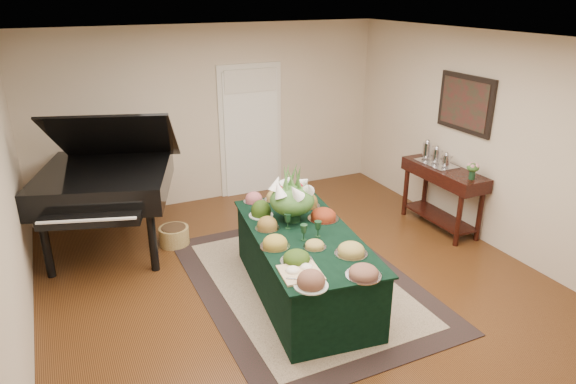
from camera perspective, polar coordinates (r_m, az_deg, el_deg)
name	(u,v)px	position (r m, az deg, el deg)	size (l,w,h in m)	color
ground	(299,286)	(5.95, 1.25, -10.42)	(6.00, 6.00, 0.00)	black
area_rug	(303,282)	(6.02, 1.70, -9.95)	(2.34, 3.28, 0.01)	black
kitchen_doorway	(251,132)	(8.29, -4.14, 6.65)	(1.05, 0.07, 2.10)	silver
buffet_table	(304,265)	(5.61, 1.76, -8.06)	(1.31, 2.30, 0.75)	black
food_platters	(300,228)	(5.44, 1.34, -4.02)	(1.14, 2.32, 0.14)	silver
cutting_board	(300,270)	(4.71, 1.34, -8.63)	(0.41, 0.41, 0.10)	tan
green_goblets	(303,227)	(5.37, 1.67, -3.94)	(0.28, 0.39, 0.18)	black
floral_centerpiece	(292,195)	(5.62, 0.46, -0.31)	(0.52, 0.52, 0.52)	black
grand_piano	(106,180)	(6.76, -19.59, 1.23)	(2.05, 2.17, 1.86)	black
wicker_basket	(174,236)	(6.96, -12.53, -4.79)	(0.39, 0.39, 0.24)	olive
mahogany_sideboard	(443,181)	(7.39, 16.86, 1.14)	(0.45, 1.31, 0.89)	black
tea_service	(435,155)	(7.43, 16.07, 3.94)	(0.34, 0.58, 0.30)	silver
pink_bouquet	(473,168)	(6.94, 19.86, 2.51)	(0.18, 0.18, 0.22)	black
wall_painting	(465,104)	(7.25, 19.10, 9.27)	(0.05, 0.95, 0.75)	black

